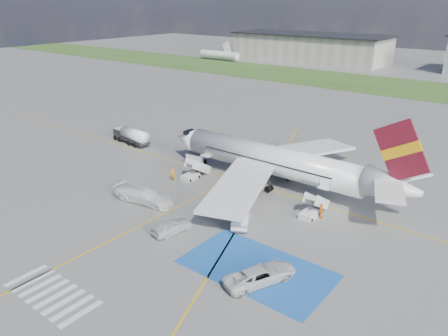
{
  "coord_description": "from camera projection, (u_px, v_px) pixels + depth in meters",
  "views": [
    {
      "loc": [
        28.96,
        -33.26,
        23.74
      ],
      "look_at": [
        -2.91,
        7.47,
        3.5
      ],
      "focal_mm": 35.0,
      "sensor_mm": 36.0,
      "label": 1
    }
  ],
  "objects": [
    {
      "name": "airstairs_aft",
      "position": [
        311.0,
        211.0,
        50.65
      ],
      "size": [
        1.9,
        5.2,
        3.6
      ],
      "color": "silver",
      "rests_on": "ground"
    },
    {
      "name": "taxiway_line_diag",
      "position": [
        262.0,
        187.0,
        58.46
      ],
      "size": [
        20.71,
        56.45,
        0.01
      ],
      "primitive_type": "cube",
      "rotation": [
        0.0,
        0.0,
        0.35
      ],
      "color": "gold",
      "rests_on": "ground"
    },
    {
      "name": "grass_strip",
      "position": [
        429.0,
        91.0,
        119.33
      ],
      "size": [
        400.0,
        30.0,
        0.01
      ],
      "primitive_type": "cube",
      "color": "#2D4C1E",
      "rests_on": "ground"
    },
    {
      "name": "airstairs_fwd",
      "position": [
        193.0,
        174.0,
        61.27
      ],
      "size": [
        1.9,
        5.2,
        3.6
      ],
      "color": "silver",
      "rests_on": "ground"
    },
    {
      "name": "crew_nose",
      "position": [
        196.0,
        169.0,
        62.15
      ],
      "size": [
        0.8,
        0.97,
        1.81
      ],
      "primitive_type": "imported",
      "rotation": [
        0.0,
        0.0,
        -1.43
      ],
      "color": "orange",
      "rests_on": "ground"
    },
    {
      "name": "crosswalk",
      "position": [
        52.0,
        294.0,
        37.49
      ],
      "size": [
        9.0,
        4.0,
        0.01
      ],
      "color": "silver",
      "rests_on": "ground"
    },
    {
      "name": "van_white_b",
      "position": [
        144.0,
        193.0,
        53.82
      ],
      "size": [
        6.53,
        3.42,
        2.44
      ],
      "primitive_type": "imported",
      "rotation": [
        0.0,
        0.0,
        1.72
      ],
      "color": "white",
      "rests_on": "ground"
    },
    {
      "name": "car_silver_b",
      "position": [
        242.0,
        217.0,
        48.74
      ],
      "size": [
        4.01,
        5.34,
        1.68
      ],
      "primitive_type": "imported",
      "rotation": [
        0.0,
        0.0,
        3.64
      ],
      "color": "#AAACB1",
      "rests_on": "ground"
    },
    {
      "name": "van_white_a",
      "position": [
        260.0,
        273.0,
        38.69
      ],
      "size": [
        4.28,
        5.82,
        1.98
      ],
      "primitive_type": "imported",
      "rotation": [
        0.0,
        0.0,
        2.75
      ],
      "color": "silver",
      "rests_on": "ground"
    },
    {
      "name": "car_silver_a",
      "position": [
        172.0,
        226.0,
        46.96
      ],
      "size": [
        2.64,
        4.86,
        1.57
      ],
      "primitive_type": "imported",
      "rotation": [
        0.0,
        0.0,
        2.96
      ],
      "color": "silver",
      "rests_on": "ground"
    },
    {
      "name": "taxiway_line_cross",
      "position": [
        104.0,
        243.0,
        45.2
      ],
      "size": [
        0.2,
        60.0,
        0.01
      ],
      "primitive_type": "cube",
      "color": "gold",
      "rests_on": "ground"
    },
    {
      "name": "staging_box",
      "position": [
        257.0,
        268.0,
        40.99
      ],
      "size": [
        14.0,
        8.0,
        0.01
      ],
      "primitive_type": "cube",
      "color": "#1A52A0",
      "rests_on": "ground"
    },
    {
      "name": "crew_aft",
      "position": [
        321.0,
        211.0,
        50.06
      ],
      "size": [
        0.6,
        1.11,
        1.79
      ],
      "primitive_type": "imported",
      "rotation": [
        0.0,
        0.0,
        1.73
      ],
      "color": "orange",
      "rests_on": "ground"
    },
    {
      "name": "crew_fwd",
      "position": [
        173.0,
        174.0,
        60.32
      ],
      "size": [
        0.82,
        0.77,
        1.88
      ],
      "primitive_type": "imported",
      "rotation": [
        0.0,
        0.0,
        0.65
      ],
      "color": "orange",
      "rests_on": "ground"
    },
    {
      "name": "gpu_cart",
      "position": [
        195.0,
        160.0,
        66.01
      ],
      "size": [
        2.5,
        1.85,
        1.9
      ],
      "rotation": [
        0.0,
        0.0,
        0.19
      ],
      "color": "silver",
      "rests_on": "ground"
    },
    {
      "name": "fuel_tanker",
      "position": [
        131.0,
        137.0,
        75.73
      ],
      "size": [
        8.35,
        3.14,
        2.78
      ],
      "rotation": [
        0.0,
        0.0,
        -0.11
      ],
      "color": "black",
      "rests_on": "ground"
    },
    {
      "name": "ground",
      "position": [
        204.0,
        221.0,
        49.66
      ],
      "size": [
        400.0,
        400.0,
        0.0
      ],
      "primitive_type": "plane",
      "color": "#60605E",
      "rests_on": "ground"
    },
    {
      "name": "airliner",
      "position": [
        280.0,
        162.0,
        57.83
      ],
      "size": [
        36.81,
        32.95,
        11.92
      ],
      "color": "silver",
      "rests_on": "ground"
    },
    {
      "name": "terminal_west",
      "position": [
        310.0,
        48.0,
        174.74
      ],
      "size": [
        60.0,
        22.0,
        10.0
      ],
      "primitive_type": "cube",
      "color": "gray",
      "rests_on": "ground"
    },
    {
      "name": "taxiway_line_main",
      "position": [
        262.0,
        187.0,
        58.46
      ],
      "size": [
        120.0,
        0.2,
        0.01
      ],
      "primitive_type": "cube",
      "color": "gold",
      "rests_on": "ground"
    }
  ]
}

